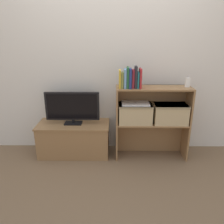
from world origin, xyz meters
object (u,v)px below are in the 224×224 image
object	(u,v)px
book_teal	(138,80)
book_maroon	(133,79)
book_forest	(128,78)
storage_basket_left	(135,113)
book_mustard	(120,79)
tv	(72,107)
book_navy	(130,78)
laptop	(135,103)
book_olive	(122,80)
storage_basket_right	(170,113)
book_crimson	(140,78)
book_skyblue	(125,79)
book_charcoal	(136,77)
baby_monitor	(188,82)
tv_stand	(74,139)

from	to	relation	value
book_teal	book_maroon	bearing A→B (deg)	-180.00
book_teal	book_forest	bearing A→B (deg)	180.00
storage_basket_left	book_mustard	bearing A→B (deg)	-172.74
tv	book_navy	distance (m)	0.82
tv	laptop	size ratio (longest dim) A/B	2.06
book_olive	storage_basket_right	distance (m)	0.73
book_olive	book_crimson	bearing A→B (deg)	0.00
book_mustard	book_skyblue	bearing A→B (deg)	0.00
book_charcoal	baby_monitor	xyz separation A→B (m)	(0.62, 0.04, -0.07)
book_teal	laptop	world-z (taller)	book_teal
book_olive	storage_basket_right	xyz separation A→B (m)	(0.60, 0.02, -0.41)
book_skyblue	book_navy	xyz separation A→B (m)	(0.06, 0.00, 0.00)
book_charcoal	laptop	world-z (taller)	book_charcoal
book_charcoal	book_teal	bearing A→B (deg)	0.00
book_teal	storage_basket_right	size ratio (longest dim) A/B	0.46
book_forest	storage_basket_right	xyz separation A→B (m)	(0.54, 0.02, -0.44)
tv	book_forest	distance (m)	0.80
book_skyblue	book_forest	bearing A→B (deg)	0.00
book_teal	laptop	xyz separation A→B (m)	(-0.02, 0.02, -0.29)
tv	book_crimson	distance (m)	0.92
book_navy	storage_basket_right	world-z (taller)	book_navy
book_teal	laptop	bearing A→B (deg)	121.31
book_mustard	laptop	bearing A→B (deg)	7.26
book_skyblue	baby_monitor	bearing A→B (deg)	3.07
tv	book_olive	bearing A→B (deg)	-8.95
book_skyblue	storage_basket_left	distance (m)	0.45
baby_monitor	laptop	world-z (taller)	baby_monitor
book_olive	book_crimson	distance (m)	0.21
book_navy	book_charcoal	bearing A→B (deg)	0.00
laptop	book_forest	bearing A→B (deg)	-166.64
tv	book_skyblue	bearing A→B (deg)	-8.51
book_olive	tv	bearing A→B (deg)	171.05
baby_monitor	storage_basket_right	world-z (taller)	baby_monitor
book_charcoal	book_teal	size ratio (longest dim) A/B	1.34
book_mustard	book_teal	bearing A→B (deg)	0.00
book_navy	book_mustard	bearing A→B (deg)	180.00
book_maroon	laptop	xyz separation A→B (m)	(0.04, 0.02, -0.31)
tv	book_skyblue	xyz separation A→B (m)	(0.65, -0.10, 0.38)
book_charcoal	storage_basket_right	bearing A→B (deg)	3.21
laptop	book_maroon	bearing A→B (deg)	-149.63
book_mustard	book_forest	bearing A→B (deg)	0.00
book_mustard	book_teal	distance (m)	0.21
tv	book_maroon	bearing A→B (deg)	-7.47
tv	book_skyblue	size ratio (longest dim) A/B	3.12
book_charcoal	book_navy	bearing A→B (deg)	180.00
book_navy	storage_basket_right	size ratio (longest dim) A/B	0.55
tv_stand	book_navy	distance (m)	1.10
storage_basket_left	book_crimson	bearing A→B (deg)	-30.83
tv_stand	storage_basket_right	size ratio (longest dim) A/B	2.25
baby_monitor	book_mustard	bearing A→B (deg)	-177.16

